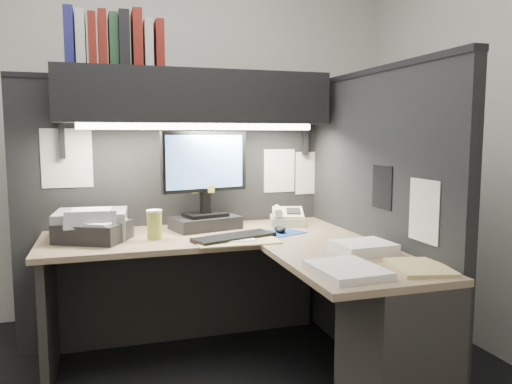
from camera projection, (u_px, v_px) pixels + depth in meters
wall_back at (160, 125)px, 3.59m from camera, size 3.50×0.04×2.70m
wall_front at (385, 92)px, 0.75m from camera, size 3.50×0.04×2.70m
partition_back at (177, 212)px, 3.12m from camera, size 1.90×0.06×1.60m
partition_right at (373, 225)px, 2.69m from camera, size 0.06×1.50×1.60m
desk at (288, 311)px, 2.40m from camera, size 1.70×1.53×0.73m
overhead_shelf at (195, 97)px, 2.90m from camera, size 1.55×0.34×0.30m
task_light_tube at (200, 127)px, 2.79m from camera, size 1.32×0.04×0.04m
monitor at (205, 191)px, 2.92m from camera, size 0.52×0.32×0.57m
keyboard at (234, 237)px, 2.66m from camera, size 0.48×0.29×0.02m
mousepad at (281, 232)px, 2.83m from camera, size 0.28×0.27×0.00m
mouse at (280, 229)px, 2.82m from camera, size 0.07×0.11×0.04m
telephone at (287, 218)px, 3.08m from camera, size 0.26×0.26×0.08m
coffee_cup at (154, 225)px, 2.65m from camera, size 0.09×0.09×0.15m
printer at (91, 224)px, 2.69m from camera, size 0.39×0.34×0.15m
notebook_stack at (93, 232)px, 2.61m from camera, size 0.42×0.40×0.10m
open_folder at (236, 240)px, 2.62m from camera, size 0.43×0.28×0.01m
paper_stack_a at (363, 247)px, 2.36m from camera, size 0.27×0.24×0.05m
paper_stack_b at (347, 270)px, 2.00m from camera, size 0.27×0.33×0.03m
manila_stack at (420, 267)px, 2.07m from camera, size 0.28×0.32×0.02m
binder_row at (114, 42)px, 2.74m from camera, size 0.52×0.25×0.31m
pinned_papers at (254, 175)px, 2.86m from camera, size 1.76×1.31×0.51m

